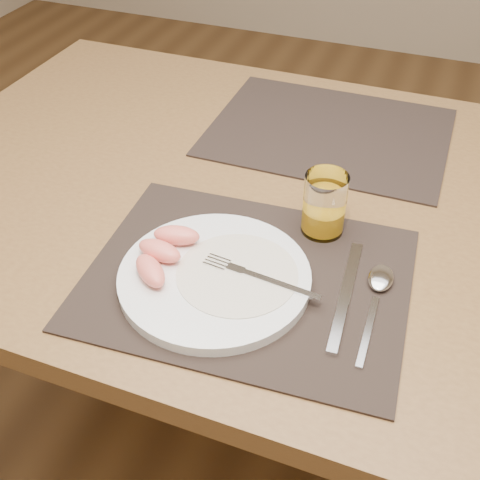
% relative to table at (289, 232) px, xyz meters
% --- Properties ---
extents(ground, '(5.00, 5.00, 0.00)m').
position_rel_table_xyz_m(ground, '(0.00, 0.00, -0.67)').
color(ground, brown).
rests_on(ground, ground).
extents(table, '(1.40, 0.90, 0.75)m').
position_rel_table_xyz_m(table, '(0.00, 0.00, 0.00)').
color(table, brown).
rests_on(table, ground).
extents(placemat_near, '(0.47, 0.38, 0.00)m').
position_rel_table_xyz_m(placemat_near, '(0.00, -0.22, 0.09)').
color(placemat_near, black).
rests_on(placemat_near, table).
extents(placemat_far, '(0.45, 0.35, 0.00)m').
position_rel_table_xyz_m(placemat_far, '(0.01, 0.22, 0.09)').
color(placemat_far, black).
rests_on(placemat_far, table).
extents(plate, '(0.27, 0.27, 0.02)m').
position_rel_table_xyz_m(plate, '(-0.04, -0.25, 0.10)').
color(plate, white).
rests_on(plate, placemat_near).
extents(plate_dressing, '(0.17, 0.17, 0.00)m').
position_rel_table_xyz_m(plate_dressing, '(-0.01, -0.24, 0.10)').
color(plate_dressing, white).
rests_on(plate_dressing, plate).
extents(fork, '(0.18, 0.04, 0.00)m').
position_rel_table_xyz_m(fork, '(0.01, -0.23, 0.11)').
color(fork, silver).
rests_on(fork, plate).
extents(knife, '(0.03, 0.22, 0.01)m').
position_rel_table_xyz_m(knife, '(0.14, -0.23, 0.09)').
color(knife, silver).
rests_on(knife, placemat_near).
extents(spoon, '(0.04, 0.19, 0.01)m').
position_rel_table_xyz_m(spoon, '(0.18, -0.18, 0.09)').
color(spoon, silver).
rests_on(spoon, placemat_near).
extents(juice_glass, '(0.07, 0.07, 0.10)m').
position_rel_table_xyz_m(juice_glass, '(0.07, -0.08, 0.13)').
color(juice_glass, white).
rests_on(juice_glass, placemat_near).
extents(grapefruit_wedges, '(0.08, 0.14, 0.03)m').
position_rel_table_xyz_m(grapefruit_wedges, '(-0.12, -0.24, 0.12)').
color(grapefruit_wedges, '#FF7E68').
rests_on(grapefruit_wedges, plate).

